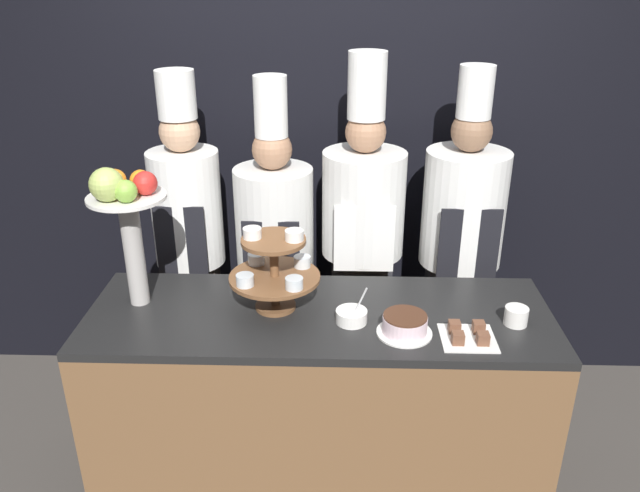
# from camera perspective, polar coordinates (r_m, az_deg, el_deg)

# --- Properties ---
(wall_back) EXTENTS (10.00, 0.06, 2.80)m
(wall_back) POSITION_cam_1_polar(r_m,az_deg,el_deg) (3.32, 0.50, 10.20)
(wall_back) COLOR black
(wall_back) RESTS_ON ground_plane
(buffet_counter) EXTENTS (1.88, 0.66, 0.92)m
(buffet_counter) POSITION_cam_1_polar(r_m,az_deg,el_deg) (2.80, -0.07, -14.26)
(buffet_counter) COLOR brown
(buffet_counter) RESTS_ON ground_plane
(tiered_stand) EXTENTS (0.37, 0.37, 0.35)m
(tiered_stand) POSITION_cam_1_polar(r_m,az_deg,el_deg) (2.49, -4.19, -2.03)
(tiered_stand) COLOR brown
(tiered_stand) RESTS_ON buffet_counter
(fruit_pedestal) EXTENTS (0.31, 0.31, 0.60)m
(fruit_pedestal) POSITION_cam_1_polar(r_m,az_deg,el_deg) (2.54, -17.32, 3.33)
(fruit_pedestal) COLOR #B2ADA8
(fruit_pedestal) RESTS_ON buffet_counter
(cake_round) EXTENTS (0.21, 0.21, 0.08)m
(cake_round) POSITION_cam_1_polar(r_m,az_deg,el_deg) (2.40, 7.75, -7.17)
(cake_round) COLOR white
(cake_round) RESTS_ON buffet_counter
(cup_white) EXTENTS (0.09, 0.09, 0.07)m
(cup_white) POSITION_cam_1_polar(r_m,az_deg,el_deg) (2.56, 17.49, -6.12)
(cup_white) COLOR white
(cup_white) RESTS_ON buffet_counter
(cake_square_tray) EXTENTS (0.20, 0.20, 0.05)m
(cake_square_tray) POSITION_cam_1_polar(r_m,az_deg,el_deg) (2.43, 13.39, -7.91)
(cake_square_tray) COLOR white
(cake_square_tray) RESTS_ON buffet_counter
(serving_bowl_near) EXTENTS (0.12, 0.12, 0.15)m
(serving_bowl_near) POSITION_cam_1_polar(r_m,az_deg,el_deg) (2.47, 2.90, -6.42)
(serving_bowl_near) COLOR white
(serving_bowl_near) RESTS_ON buffet_counter
(chef_left) EXTENTS (0.34, 0.34, 1.78)m
(chef_left) POSITION_cam_1_polar(r_m,az_deg,el_deg) (3.17, -11.89, 1.13)
(chef_left) COLOR #38332D
(chef_left) RESTS_ON ground_plane
(chef_center_left) EXTENTS (0.38, 0.38, 1.76)m
(chef_center_left) POSITION_cam_1_polar(r_m,az_deg,el_deg) (3.13, -4.12, -0.04)
(chef_center_left) COLOR #38332D
(chef_center_left) RESTS_ON ground_plane
(chef_center_right) EXTENTS (0.40, 0.40, 1.87)m
(chef_center_right) POSITION_cam_1_polar(r_m,az_deg,el_deg) (3.09, 3.91, 0.96)
(chef_center_right) COLOR #28282D
(chef_center_right) RESTS_ON ground_plane
(chef_right) EXTENTS (0.40, 0.40, 1.81)m
(chef_right) POSITION_cam_1_polar(r_m,az_deg,el_deg) (3.15, 12.74, 0.56)
(chef_right) COLOR #28282D
(chef_right) RESTS_ON ground_plane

